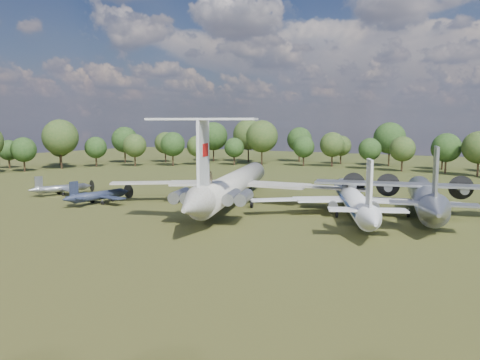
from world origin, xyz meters
The scene contains 7 objects.
ground centered at (0.00, 0.00, 0.00)m, with size 300.00×300.00×0.00m, color #2B4316.
il62_airliner centered at (3.74, 1.81, 2.80)m, with size 43.89×57.06×5.60m, color beige, non-canonical shape.
tu104_jet centered at (23.86, 2.00, 2.02)m, with size 30.23×40.30×4.03m, color silver, non-canonical shape.
an12_transport centered at (33.02, 7.21, 2.37)m, with size 32.20×35.99×4.74m, color #9A9CA1, non-canonical shape.
small_prop_west centered at (-17.04, -8.78, 1.08)m, with size 10.82×14.76×2.16m, color black, non-canonical shape.
small_prop_northwest centered at (-30.73, -5.15, 0.98)m, with size 9.79×13.35×1.96m, color #9DA0A5, non-canonical shape.
person_on_il62 centered at (8.81, -13.01, 6.46)m, with size 0.63×0.41×1.72m, color olive.
Camera 1 is at (43.53, -64.86, 13.54)m, focal length 35.00 mm.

